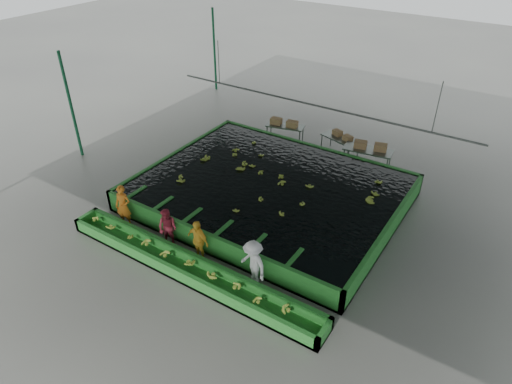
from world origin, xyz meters
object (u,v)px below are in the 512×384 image
Objects in this scene: flotation_tank at (269,192)px; sorting_trough at (188,268)px; packing_table_right at (367,159)px; worker_a at (123,206)px; worker_d at (253,264)px; box_stack_left at (284,125)px; worker_c at (198,240)px; box_stack_mid at (342,138)px; packing_table_left at (285,133)px; worker_b at (168,228)px; box_stack_right at (370,149)px; packing_table_mid at (339,146)px.

flotation_tank is 5.10m from sorting_trough.
packing_table_right is at bearing 76.87° from sorting_trough.
worker_a reaches higher than worker_d.
box_stack_left is (-4.32, 9.40, 0.02)m from worker_d.
worker_c reaches higher than box_stack_mid.
worker_a is (-3.73, 0.80, 0.60)m from sorting_trough.
sorting_trough is 5.30× the size of packing_table_left.
worker_b reaches higher than sorting_trough.
sorting_trough is 4.63× the size of packing_table_right.
worker_a reaches higher than flotation_tank.
box_stack_right is at bearing 54.33° from packing_table_right.
worker_d is (3.58, 0.00, 0.10)m from worker_b.
worker_c reaches higher than flotation_tank.
worker_d is at bearing -16.08° from worker_a.
box_stack_mid is (2.98, 0.24, 0.43)m from packing_table_left.
worker_d is at bearing -9.49° from worker_b.
flotation_tank is at bearing 32.99° from worker_a.
worker_c reaches higher than packing_table_mid.
packing_table_right is at bearing 40.18° from worker_a.
worker_d is at bearing -91.62° from packing_table_right.
packing_table_mid is at bearing 3.19° from packing_table_left.
worker_d is 0.89× the size of packing_table_left.
worker_d is 9.77m from box_stack_mid.
packing_table_right is 4.61m from box_stack_left.
packing_table_right is (0.26, 9.01, -0.35)m from worker_d.
packing_table_left is 1.34× the size of box_stack_left.
worker_b is 9.86m from packing_table_mid.
worker_d is at bearing -65.30° from box_stack_left.
worker_d is 10.37m from packing_table_left.
worker_d is 9.71m from packing_table_mid.
packing_table_left is (1.49, 9.44, -0.42)m from worker_a.
worker_a reaches higher than box_stack_right.
worker_a is 10.58m from packing_table_mid.
worker_a is at bearing 167.89° from sorting_trough.
flotation_tank is 5.93× the size of worker_d.
packing_table_left reaches higher than sorting_trough.
sorting_trough is 5.27× the size of packing_table_mid.
packing_table_mid is at bearing 91.28° from worker_c.
flotation_tank is 6.31× the size of worker_c.
box_stack_left is (-0.74, 9.40, 0.11)m from worker_b.
worker_d is (2.22, 0.00, 0.05)m from worker_c.
worker_c is (3.54, 0.00, -0.06)m from worker_a.
worker_a is 0.79× the size of packing_table_right.
packing_table_right is at bearing 64.09° from flotation_tank.
sorting_trough is 5.93× the size of worker_d.
box_stack_left is at bearing -145.53° from packing_table_left.
packing_table_right reaches higher than packing_table_left.
box_stack_mid reaches higher than sorting_trough.
sorting_trough is 6.31× the size of worker_c.
flotation_tank is 4.63× the size of packing_table_right.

